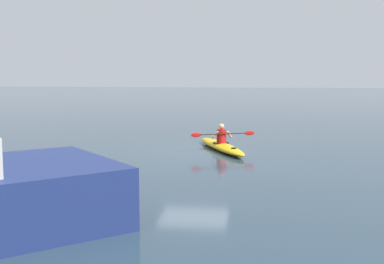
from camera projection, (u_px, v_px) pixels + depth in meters
name	position (u px, v px, depth m)	size (l,w,h in m)	color
ground_plane	(194.00, 151.00, 18.22)	(160.00, 160.00, 0.00)	#283D4C
kayak	(221.00, 146.00, 18.53)	(2.34, 4.39, 0.28)	#EAB214
kayaker	(222.00, 135.00, 18.43)	(2.29, 0.99, 0.71)	red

